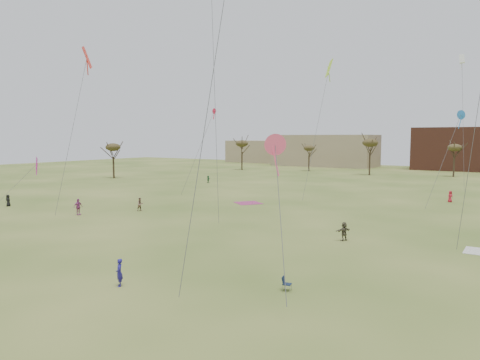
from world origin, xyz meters
The scene contains 15 objects.
ground centered at (0.00, 0.00, 0.00)m, with size 260.00×260.00×0.00m, color #39571B.
flyer_near_right centered at (0.56, -2.62, 0.87)m, with size 0.64×0.42×1.74m, color navy.
spectator_fore_b centered at (-19.53, 18.73, 0.85)m, with size 0.83×0.65×1.70m, color #8B6A58.
spectator_fore_c centered at (7.87, 17.10, 0.85)m, with size 1.58×0.50×1.71m, color brown.
flyer_mid_a centered at (-37.31, 11.72, 0.79)m, with size 0.77×0.50×1.59m, color black.
spectator_mid_d centered at (-23.57, 12.52, 0.98)m, with size 1.15×0.48×1.97m, color #A9468F.
flyer_far_a centered at (-33.78, 51.54, 0.73)m, with size 1.36×0.43×1.46m, color #21653C.
flyer_far_b centered at (11.99, 48.73, 0.83)m, with size 0.81×0.52×1.65m, color red.
blanket_plum centered at (-11.77, 32.01, 0.00)m, with size 3.38×3.38×0.03m, color #9F3066.
camp_chair_center centered at (9.74, 2.37, 0.26)m, with size 0.65×0.61×0.87m.
kites_aloft centered at (2.12, 29.89, 18.96)m, with size 65.56×68.57×24.82m.
tree_line centered at (-2.85, 79.12, 7.09)m, with size 117.44×49.32×8.91m.
building_tan centered at (-35.00, 115.00, 5.00)m, with size 32.00×14.00×10.00m, color #937F60.
building_brick centered at (5.00, 120.00, 6.00)m, with size 26.00×16.00×12.00m, color brown.
building_tan_west centered at (-65.00, 122.00, 4.00)m, with size 20.00×12.00×8.00m, color #937F60.
Camera 1 is at (22.01, -21.47, 9.33)m, focal length 33.78 mm.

